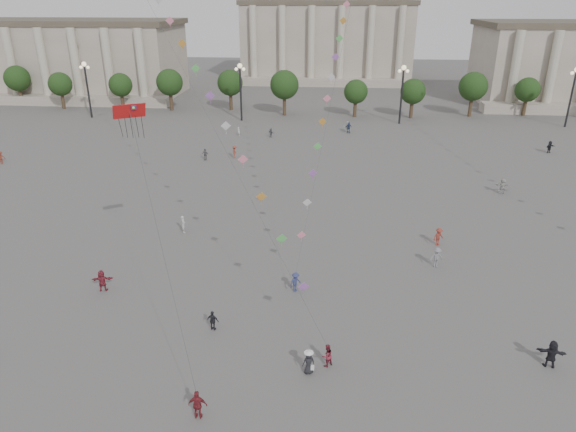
{
  "coord_description": "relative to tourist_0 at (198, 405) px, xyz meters",
  "views": [
    {
      "loc": [
        2.68,
        -27.06,
        21.96
      ],
      "look_at": [
        -0.82,
        12.0,
        5.17
      ],
      "focal_mm": 32.0,
      "sensor_mm": 36.0,
      "label": 1
    }
  ],
  "objects": [
    {
      "name": "person_crowd_8",
      "position": [
        17.42,
        23.61,
        -0.04
      ],
      "size": [
        1.32,
        1.13,
        1.77
      ],
      "primitive_type": "imported",
      "rotation": [
        0.0,
        0.0,
        0.51
      ],
      "color": "maroon",
      "rests_on": "ground"
    },
    {
      "name": "kite_flyer_0",
      "position": [
        7.14,
        5.12,
        -0.13
      ],
      "size": [
        0.98,
        0.95,
        1.59
      ],
      "primitive_type": "imported",
      "rotation": [
        0.0,
        0.0,
        3.82
      ],
      "color": "maroon",
      "rests_on": "ground"
    },
    {
      "name": "person_crowd_9",
      "position": [
        40.0,
        57.5,
        -0.01
      ],
      "size": [
        1.73,
        1.35,
        1.83
      ],
      "primitive_type": "imported",
      "rotation": [
        0.0,
        0.0,
        0.56
      ],
      "color": "black",
      "rests_on": "ground"
    },
    {
      "name": "person_crowd_13",
      "position": [
        -7.7,
        24.36,
        -0.04
      ],
      "size": [
        0.61,
        0.75,
        1.77
      ],
      "primitive_type": "imported",
      "rotation": [
        0.0,
        0.0,
        1.91
      ],
      "color": "beige",
      "rests_on": "ground"
    },
    {
      "name": "person_crowd_2",
      "position": [
        -39.91,
        44.53,
        0.01
      ],
      "size": [
        1.34,
        1.36,
        1.88
      ],
      "primitive_type": "imported",
      "rotation": [
        0.0,
        0.0,
        0.8
      ],
      "color": "brown",
      "rests_on": "ground"
    },
    {
      "name": "person_crowd_12",
      "position": [
        -3.48,
        63.05,
        -0.16
      ],
      "size": [
        1.35,
        1.28,
        1.53
      ],
      "primitive_type": "imported",
      "rotation": [
        0.0,
        0.0,
        2.41
      ],
      "color": "slate",
      "rests_on": "ground"
    },
    {
      "name": "tree_row",
      "position": [
        4.35,
        83.36,
        4.47
      ],
      "size": [
        137.12,
        5.12,
        8.0
      ],
      "color": "#37271B",
      "rests_on": "ground"
    },
    {
      "name": "person_crowd_3",
      "position": [
        21.44,
        6.33,
        0.04
      ],
      "size": [
        1.87,
        0.91,
        1.93
      ],
      "primitive_type": "imported",
      "rotation": [
        0.0,
        0.0,
        2.94
      ],
      "color": "black",
      "rests_on": "ground"
    },
    {
      "name": "person_crowd_16",
      "position": [
        -11.45,
        49.08,
        -0.08
      ],
      "size": [
        1.06,
        0.67,
        1.68
      ],
      "primitive_type": "imported",
      "rotation": [
        0.0,
        0.0,
        6.0
      ],
      "color": "#5A595D",
      "rests_on": "ground"
    },
    {
      "name": "person_crowd_6",
      "position": [
        16.47,
        19.2,
        0.01
      ],
      "size": [
        1.33,
        0.93,
        1.87
      ],
      "primitive_type": "imported",
      "rotation": [
        0.0,
        0.0,
        0.21
      ],
      "color": "slate",
      "rests_on": "ground"
    },
    {
      "name": "person_crowd_4",
      "position": [
        9.5,
        67.99,
        0.02
      ],
      "size": [
        1.41,
        1.78,
        1.89
      ],
      "primitive_type": "imported",
      "rotation": [
        0.0,
        0.0,
        4.15
      ],
      "color": "silver",
      "rests_on": "ground"
    },
    {
      "name": "lamp_post_mid_west",
      "position": [
        -10.65,
        75.36,
        6.43
      ],
      "size": [
        2.0,
        0.9,
        10.65
      ],
      "color": "#262628",
      "rests_on": "ground"
    },
    {
      "name": "dragon_kite",
      "position": [
        -6.86,
        12.19,
        13.02
      ],
      "size": [
        4.55,
        6.97,
        19.31
      ],
      "color": "#B71313",
      "rests_on": "ground"
    },
    {
      "name": "hat_person",
      "position": [
        6.01,
        4.31,
        -0.08
      ],
      "size": [
        0.9,
        0.73,
        1.69
      ],
      "color": "black",
      "rests_on": "ground"
    },
    {
      "name": "lamp_post_far_west",
      "position": [
        -40.65,
        75.36,
        6.43
      ],
      "size": [
        2.0,
        0.9,
        10.65
      ],
      "color": "#262628",
      "rests_on": "ground"
    },
    {
      "name": "hall_west",
      "position": [
        -70.65,
        99.26,
        7.5
      ],
      "size": [
        84.0,
        26.22,
        17.2
      ],
      "color": "gray",
      "rests_on": "ground"
    },
    {
      "name": "person_crowd_7",
      "position": [
        27.62,
        38.67,
        0.02
      ],
      "size": [
        1.77,
        0.65,
        1.89
      ],
      "primitive_type": "imported",
      "rotation": [
        0.0,
        0.0,
        3.09
      ],
      "color": "#B7B6B2",
      "rests_on": "ground"
    },
    {
      "name": "person_crowd_17",
      "position": [
        -7.36,
        50.55,
        -0.01
      ],
      "size": [
        0.76,
        1.23,
        1.83
      ],
      "primitive_type": "imported",
      "rotation": [
        0.0,
        0.0,
        1.64
      ],
      "color": "brown",
      "rests_on": "ground"
    },
    {
      "name": "tourist_2",
      "position": [
        -11.12,
        12.76,
        -0.02
      ],
      "size": [
        1.76,
        0.9,
        1.82
      ],
      "primitive_type": "imported",
      "rotation": [
        0.0,
        0.0,
        3.37
      ],
      "color": "maroon",
      "rests_on": "ground"
    },
    {
      "name": "person_crowd_0",
      "position": [
        9.7,
        67.27,
        0.04
      ],
      "size": [
        1.21,
        0.7,
        1.94
      ],
      "primitive_type": "imported",
      "rotation": [
        0.0,
        0.0,
        0.21
      ],
      "color": "navy",
      "rests_on": "ground"
    },
    {
      "name": "ground",
      "position": [
        4.35,
        5.36,
        -0.92
      ],
      "size": [
        360.0,
        360.0,
        0.0
      ],
      "primitive_type": "plane",
      "color": "#504E4B",
      "rests_on": "ground"
    },
    {
      "name": "hall_central",
      "position": [
        4.35,
        134.58,
        13.31
      ],
      "size": [
        48.3,
        34.3,
        35.5
      ],
      "color": "gray",
      "rests_on": "ground"
    },
    {
      "name": "lamp_post_mid_east",
      "position": [
        19.35,
        75.36,
        6.43
      ],
      "size": [
        2.0,
        0.9,
        10.65
      ],
      "color": "#262628",
      "rests_on": "ground"
    },
    {
      "name": "person_crowd_10",
      "position": [
        -9.09,
        63.64,
        -0.18
      ],
      "size": [
        0.62,
        0.64,
        1.48
      ],
      "primitive_type": "imported",
      "rotation": [
        0.0,
        0.0,
        2.3
      ],
      "color": "silver",
      "rests_on": "ground"
    },
    {
      "name": "lamp_post_far_east",
      "position": [
        49.35,
        75.36,
        6.43
      ],
      "size": [
        2.0,
        0.9,
        10.65
      ],
      "color": "#262628",
      "rests_on": "ground"
    },
    {
      "name": "kite_flyer_1",
      "position": [
        4.43,
        14.04,
        -0.08
      ],
      "size": [
        1.2,
        1.22,
        1.68
      ],
      "primitive_type": "imported",
      "rotation": [
        0.0,
        0.0,
        0.8
      ],
      "color": "navy",
      "rests_on": "ground"
    },
    {
      "name": "tourist_4",
      "position": [
        -1.03,
        8.29,
        -0.16
      ],
      "size": [
        0.96,
        0.58,
        1.53
      ],
      "primitive_type": "imported",
      "rotation": [
        0.0,
        0.0,
        2.89
      ],
      "color": "#222227",
      "rests_on": "ground"
    },
    {
      "name": "tourist_0",
      "position": [
        0.0,
        0.0,
        0.0
      ],
      "size": [
        1.09,
        0.47,
        1.85
      ],
      "primitive_type": "imported",
      "rotation": [
        0.0,
        0.0,
        3.16
      ],
      "color": "maroon",
      "rests_on": "ground"
    }
  ]
}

